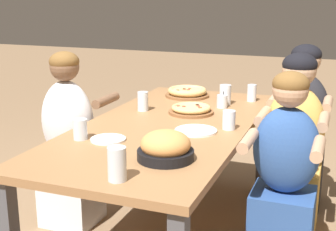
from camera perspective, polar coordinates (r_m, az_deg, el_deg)
dining_table at (r=2.77m, az=0.00°, el=-2.59°), size 2.01×0.93×0.76m
pizza_board_main at (r=3.46m, az=2.35°, el=2.86°), size 0.32×0.32×0.07m
pizza_board_second at (r=2.98m, az=2.84°, el=0.75°), size 0.29×0.29×0.05m
skillet_bowl at (r=2.15m, az=-0.29°, el=-3.91°), size 0.38×0.26×0.14m
empty_plate_a at (r=2.59m, az=3.41°, el=-1.85°), size 0.24×0.24×0.02m
empty_plate_b at (r=2.46m, az=-7.31°, el=-2.89°), size 0.18×0.18×0.02m
cocktail_glass_blue at (r=3.14m, az=6.60°, el=1.65°), size 0.07×0.07×0.11m
drinking_glass_a at (r=1.92m, az=-6.23°, el=-6.17°), size 0.08×0.08×0.14m
drinking_glass_b at (r=3.36m, az=10.17°, el=2.61°), size 0.07×0.07×0.12m
drinking_glass_c at (r=2.65m, az=7.44°, el=-0.70°), size 0.07×0.07×0.11m
drinking_glass_d at (r=3.04m, az=-3.07°, el=1.62°), size 0.07×0.07×0.13m
drinking_glass_e at (r=3.24m, az=6.99°, el=2.37°), size 0.08×0.08×0.14m
drinking_glass_f at (r=2.49m, az=-10.64°, el=-1.83°), size 0.07×0.07×0.11m
diner_near_midright at (r=3.05m, az=15.05°, el=-4.19°), size 0.51×0.40×1.16m
diner_far_center at (r=3.12m, az=-11.93°, el=-3.87°), size 0.51×0.40×1.15m
diner_near_center at (r=2.67m, az=13.99°, el=-7.60°), size 0.51×0.40×1.11m
diner_near_right at (r=3.46m, az=15.84°, el=-1.96°), size 0.51×0.40×1.16m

